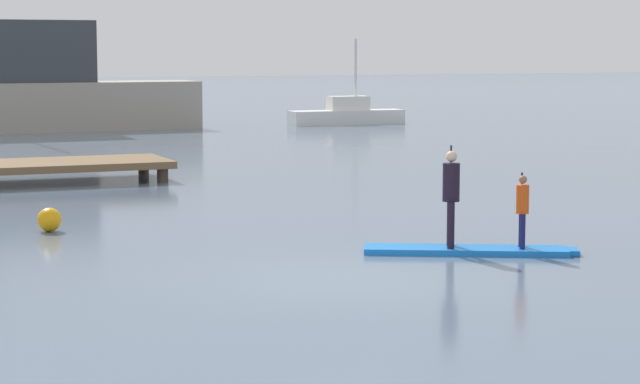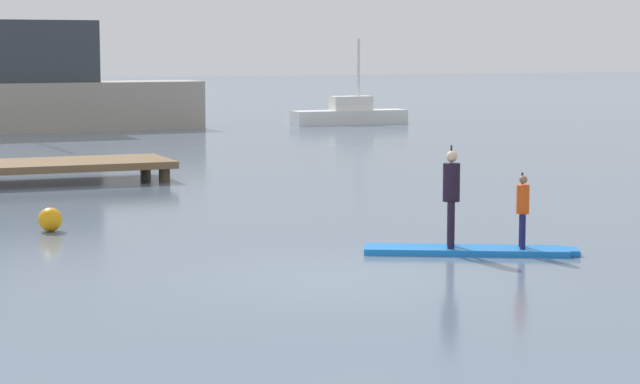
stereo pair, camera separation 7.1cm
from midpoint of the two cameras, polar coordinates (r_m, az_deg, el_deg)
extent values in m
plane|color=slate|center=(17.71, 1.12, -4.07)|extent=(240.00, 240.00, 0.00)
cube|color=blue|center=(19.93, 6.99, -2.75)|extent=(3.26, 2.09, 0.10)
cube|color=blue|center=(20.08, 11.85, -2.77)|extent=(0.43, 0.54, 0.09)
cylinder|color=black|center=(20.01, 6.27, -1.46)|extent=(0.11, 0.11, 0.76)
cylinder|color=black|center=(19.69, 6.31, -1.59)|extent=(0.11, 0.11, 0.76)
cylinder|color=black|center=(19.76, 6.32, 0.45)|extent=(0.37, 0.37, 0.62)
sphere|color=beige|center=(19.72, 6.33, 1.67)|extent=(0.18, 0.18, 0.18)
cylinder|color=black|center=(20.00, 6.29, -0.16)|extent=(0.03, 0.03, 1.65)
cube|color=black|center=(20.10, 6.26, -2.25)|extent=(0.09, 0.14, 0.18)
cylinder|color=#19194C|center=(20.06, 9.58, -1.77)|extent=(0.09, 0.09, 0.57)
cylinder|color=#19194C|center=(19.82, 9.65, -1.87)|extent=(0.09, 0.09, 0.57)
cylinder|color=#E54C14|center=(19.87, 9.64, -0.34)|extent=(0.28, 0.28, 0.47)
sphere|color=#8C664C|center=(19.83, 9.66, 0.58)|extent=(0.14, 0.14, 0.14)
cylinder|color=black|center=(20.06, 9.59, -0.82)|extent=(0.03, 0.03, 1.22)
cube|color=black|center=(20.14, 9.56, -2.29)|extent=(0.09, 0.14, 0.18)
cube|color=#9E9384|center=(49.94, -12.16, 3.96)|extent=(11.59, 2.89, 1.96)
cube|color=#33383D|center=(49.65, -13.67, 6.46)|extent=(5.55, 2.19, 2.46)
cube|color=silver|center=(52.95, 1.44, 3.54)|extent=(5.15, 1.21, 0.62)
cube|color=white|center=(52.94, 1.51, 4.21)|extent=(1.79, 0.83, 0.61)
cylinder|color=silver|center=(53.04, 1.87, 5.89)|extent=(0.12, 0.12, 2.49)
cylinder|color=#473828|center=(30.44, -7.28, 0.97)|extent=(0.28, 0.28, 0.53)
cylinder|color=#473828|center=(32.30, -8.17, 1.29)|extent=(0.28, 0.28, 0.53)
sphere|color=orange|center=(22.64, -12.51, -1.27)|extent=(0.44, 0.44, 0.44)
camera|label=1|loc=(0.04, -89.89, 0.01)|focal=67.88mm
camera|label=2|loc=(0.04, 90.11, -0.01)|focal=67.88mm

